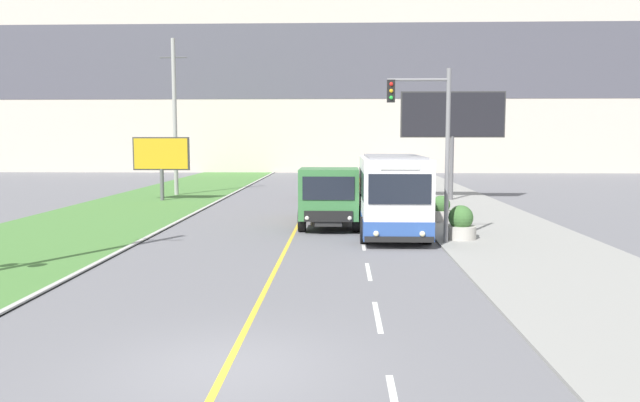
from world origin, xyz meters
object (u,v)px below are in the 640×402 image
object	(u,v)px
city_bus	(393,196)
planter_round_second	(441,210)
dump_truck	(329,198)
car_distant	(329,188)
billboard_small	(161,156)
utility_pole_far	(175,117)
billboard_large	(453,118)
traffic_light_mast	(431,134)
planter_round_near	(461,224)

from	to	relation	value
city_bus	planter_round_second	distance (m)	4.89
dump_truck	car_distant	distance (m)	12.69
city_bus	billboard_small	xyz separation A→B (m)	(-13.12, 13.65, 1.16)
dump_truck	utility_pole_far	size ratio (longest dim) A/B	0.64
dump_truck	car_distant	bearing A→B (deg)	91.31
billboard_large	billboard_small	world-z (taller)	billboard_large
traffic_light_mast	billboard_large	xyz separation A→B (m)	(3.56, 15.88, 1.09)
planter_round_near	planter_round_second	bearing A→B (deg)	89.58
city_bus	utility_pole_far	size ratio (longest dim) A/B	0.57
dump_truck	car_distant	size ratio (longest dim) A/B	1.56
utility_pole_far	planter_round_second	xyz separation A→B (m)	(15.77, -13.36, -4.68)
traffic_light_mast	car_distant	bearing A→B (deg)	103.49
billboard_small	planter_round_near	xyz separation A→B (m)	(15.62, -14.54, -2.14)
city_bus	billboard_small	distance (m)	18.97
billboard_large	planter_round_near	size ratio (longest dim) A/B	5.23
utility_pole_far	traffic_light_mast	world-z (taller)	utility_pole_far
car_distant	planter_round_near	xyz separation A→B (m)	(5.32, -15.91, -0.05)
dump_truck	billboard_large	distance (m)	14.39
billboard_large	car_distant	bearing A→B (deg)	173.57
traffic_light_mast	billboard_small	distance (m)	21.04
traffic_light_mast	planter_round_near	xyz separation A→B (m)	(1.31, 0.83, -3.39)
planter_round_near	billboard_large	bearing A→B (deg)	81.50
dump_truck	planter_round_second	distance (m)	5.39
utility_pole_far	planter_round_near	world-z (taller)	utility_pole_far
traffic_light_mast	planter_round_second	size ratio (longest dim) A/B	5.34
billboard_small	car_distant	bearing A→B (deg)	7.57
city_bus	car_distant	bearing A→B (deg)	100.63
dump_truck	car_distant	xyz separation A→B (m)	(-0.29, 12.67, -0.63)
car_distant	billboard_small	bearing A→B (deg)	-172.43
dump_truck	billboard_small	xyz separation A→B (m)	(-10.59, 11.30, 1.46)
traffic_light_mast	planter_round_near	distance (m)	3.73
car_distant	planter_round_second	bearing A→B (deg)	-63.96
city_bus	utility_pole_far	distance (m)	22.17
car_distant	traffic_light_mast	xyz separation A→B (m)	(4.02, -16.74, 3.34)
billboard_large	utility_pole_far	bearing A→B (deg)	169.79
billboard_large	planter_round_second	world-z (taller)	billboard_large
city_bus	dump_truck	bearing A→B (deg)	137.08
dump_truck	planter_round_near	distance (m)	6.02
car_distant	utility_pole_far	size ratio (longest dim) A/B	0.41
dump_truck	planter_round_near	size ratio (longest dim) A/B	5.24
traffic_light_mast	city_bus	bearing A→B (deg)	124.88
car_distant	billboard_small	xyz separation A→B (m)	(-10.30, -1.37, 2.09)
utility_pole_far	billboard_large	world-z (taller)	utility_pole_far
car_distant	billboard_large	distance (m)	8.81
planter_round_second	dump_truck	bearing A→B (deg)	-161.48
planter_round_second	car_distant	bearing A→B (deg)	116.04
car_distant	traffic_light_mast	size ratio (longest dim) A/B	0.68
car_distant	billboard_large	bearing A→B (deg)	-6.43
dump_truck	billboard_small	bearing A→B (deg)	133.14
utility_pole_far	traffic_light_mast	distance (m)	23.99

